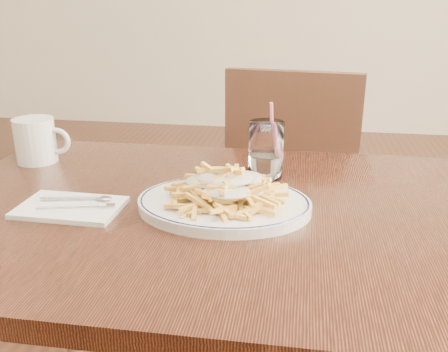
% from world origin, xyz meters
% --- Properties ---
extents(table, '(1.20, 0.80, 0.75)m').
position_xyz_m(table, '(0.00, 0.00, 0.67)').
color(table, black).
rests_on(table, ground).
extents(chair_far, '(0.48, 0.48, 0.93)m').
position_xyz_m(chair_far, '(0.13, 0.75, 0.53)').
color(chair_far, black).
rests_on(chair_far, ground).
extents(fries_plate, '(0.36, 0.32, 0.02)m').
position_xyz_m(fries_plate, '(0.01, -0.01, 0.76)').
color(fries_plate, white).
rests_on(fries_plate, table).
extents(loaded_fries, '(0.22, 0.18, 0.06)m').
position_xyz_m(loaded_fries, '(0.01, -0.01, 0.81)').
color(loaded_fries, '#EBB748').
rests_on(loaded_fries, fries_plate).
extents(napkin, '(0.20, 0.13, 0.01)m').
position_xyz_m(napkin, '(-0.29, -0.06, 0.75)').
color(napkin, white).
rests_on(napkin, table).
extents(cutlery, '(0.17, 0.09, 0.01)m').
position_xyz_m(cutlery, '(-0.29, -0.06, 0.76)').
color(cutlery, silver).
rests_on(cutlery, napkin).
extents(water_glass, '(0.08, 0.08, 0.18)m').
position_xyz_m(water_glass, '(0.07, 0.19, 0.81)').
color(water_glass, white).
rests_on(water_glass, table).
extents(coffee_mug, '(0.14, 0.10, 0.11)m').
position_xyz_m(coffee_mug, '(-0.50, 0.21, 0.81)').
color(coffee_mug, white).
rests_on(coffee_mug, table).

